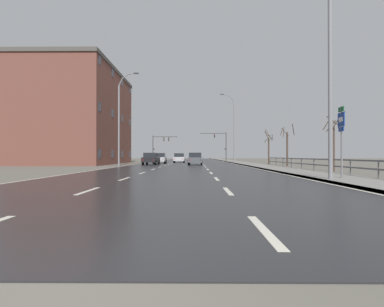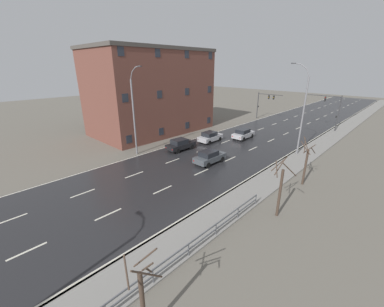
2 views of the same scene
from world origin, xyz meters
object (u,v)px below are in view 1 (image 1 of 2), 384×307
traffic_signal_left (159,143)px  car_distant (151,159)px  highway_sign (341,133)px  car_near_left (195,159)px  street_lamp_left_bank (120,120)px  brick_building (78,117)px  street_lamp_foreground (327,75)px  car_near_right (179,158)px  traffic_signal_right (221,142)px  street_lamp_midground (234,129)px  car_far_left (160,158)px

traffic_signal_left → car_distant: (1.94, -26.37, -3.06)m
highway_sign → car_near_left: bearing=106.0°
street_lamp_left_bank → brick_building: 12.22m
street_lamp_foreground → car_near_right: 38.10m
brick_building → street_lamp_left_bank: bearing=-47.3°
traffic_signal_right → car_near_left: traffic_signal_right is taller
street_lamp_midground → brick_building: bearing=-167.2°
traffic_signal_right → highway_sign: bearing=-88.3°
street_lamp_left_bank → car_far_left: (3.41, 10.66, -4.53)m
car_far_left → street_lamp_foreground: bearing=-70.8°
street_lamp_left_bank → car_distant: street_lamp_left_bank is taller
highway_sign → car_near_right: size_ratio=0.87×
street_lamp_left_bank → car_near_left: (8.74, 4.12, -4.53)m
car_near_left → brick_building: size_ratio=0.21×
car_near_left → traffic_signal_left: bearing=107.0°
car_distant → car_far_left: (0.52, 5.68, 0.00)m
street_lamp_midground → car_near_left: bearing=-121.6°
car_far_left → brick_building: bearing=-172.1°
highway_sign → car_near_left: (-7.11, 24.77, -1.51)m
street_lamp_foreground → traffic_signal_left: size_ratio=1.83×
traffic_signal_right → car_far_left: bearing=-119.0°
car_distant → car_near_left: (5.85, -0.87, 0.00)m
street_lamp_left_bank → highway_sign: 26.21m
car_near_right → car_near_left: 11.77m
highway_sign → car_distant: bearing=116.8°
traffic_signal_right → car_far_left: size_ratio=1.51×
car_distant → brick_building: bearing=163.3°
highway_sign → traffic_signal_right: 51.11m
street_lamp_left_bank → traffic_signal_left: size_ratio=1.96×
car_near_right → car_distant: bearing=-107.7°
traffic_signal_left → traffic_signal_right: bearing=-4.1°
traffic_signal_right → car_near_left: bearing=-102.0°
street_lamp_midground → car_near_left: street_lamp_midground is taller
street_lamp_left_bank → car_near_right: size_ratio=2.63×
car_distant → car_near_right: size_ratio=1.01×
highway_sign → car_near_right: highway_sign is taller
street_lamp_foreground → car_far_left: 34.17m
street_lamp_midground → traffic_signal_right: street_lamp_midground is taller
traffic_signal_left → car_near_right: bearing=-72.0°
highway_sign → car_far_left: bearing=111.7°
car_far_left → brick_building: size_ratio=0.21×
car_distant → car_near_right: 11.06m
street_lamp_foreground → traffic_signal_left: bearing=104.9°
traffic_signal_right → traffic_signal_left: (-13.38, 0.95, -0.26)m
street_lamp_foreground → street_lamp_left_bank: 25.96m
street_lamp_foreground → street_lamp_midground: 35.40m
car_near_right → car_near_left: bearing=-77.9°
car_distant → street_lamp_foreground: bearing=-62.6°
street_lamp_midground → traffic_signal_left: 22.22m
street_lamp_foreground → street_lamp_midground: (0.00, 35.40, 0.52)m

